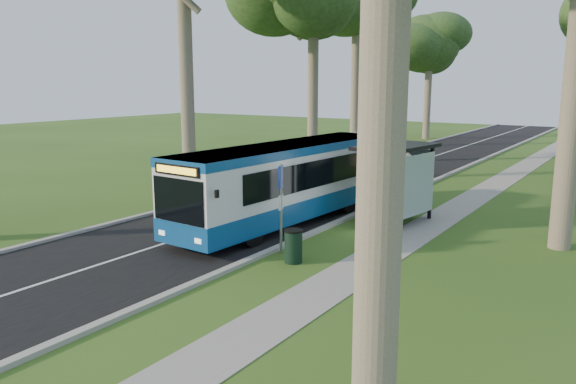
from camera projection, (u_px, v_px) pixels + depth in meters
name	position (u px, v px, depth m)	size (l,w,h in m)	color
ground	(262.00, 256.00, 17.29)	(120.00, 120.00, 0.00)	#30541A
road	(325.00, 192.00, 27.37)	(7.00, 100.00, 0.02)	black
kerb_east	(392.00, 199.00, 25.47)	(0.25, 100.00, 0.12)	#9E9B93
kerb_west	(266.00, 184.00, 29.25)	(0.25, 100.00, 0.12)	#9E9B93
centre_line	(325.00, 192.00, 27.37)	(0.12, 100.00, 0.01)	white
footpath	(457.00, 208.00, 23.86)	(1.50, 100.00, 0.02)	gray
bus	(289.00, 182.00, 21.30)	(2.97, 11.39, 2.99)	white
bus_stop_sign	(281.00, 199.00, 17.27)	(0.15, 0.39, 2.82)	gray
bus_shelter	(394.00, 170.00, 20.49)	(2.37, 3.71, 2.99)	black
litter_bin	(293.00, 246.00, 16.61)	(0.57, 0.57, 1.00)	black
car_white	(347.00, 146.00, 39.43)	(2.00, 4.96, 1.69)	silver
car_silver	(360.00, 142.00, 43.30)	(1.48, 4.26, 1.40)	#ACAFB4
tree_west_e	(431.00, 23.00, 50.98)	(5.20, 5.20, 14.18)	#7A6B56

